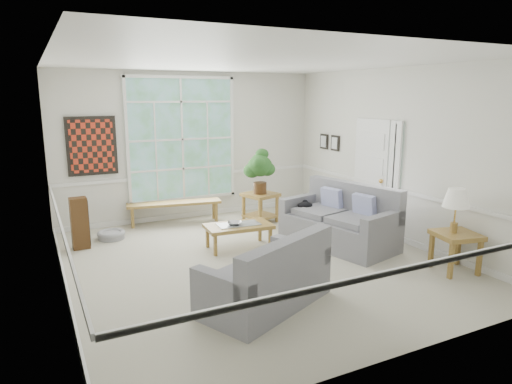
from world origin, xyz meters
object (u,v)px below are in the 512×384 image
loveseat_right (339,216)px  side_table (455,252)px  coffee_table (239,236)px  loveseat_front (265,270)px  end_table (260,208)px

loveseat_right → side_table: size_ratio=3.28×
coffee_table → side_table: (2.38, -2.36, 0.09)m
coffee_table → side_table: size_ratio=1.87×
loveseat_front → loveseat_right: bearing=9.6°
side_table → end_table: bearing=109.9°
end_table → loveseat_right: bearing=-74.8°
loveseat_front → end_table: (1.66, 3.37, -0.15)m
loveseat_front → coffee_table: loveseat_front is taller
loveseat_right → loveseat_front: size_ratio=1.16×
loveseat_front → coffee_table: 2.19m
loveseat_front → coffee_table: size_ratio=1.52×
loveseat_front → side_table: loveseat_front is taller
loveseat_right → loveseat_front: (-2.18, -1.46, -0.07)m
loveseat_front → end_table: size_ratio=2.78×
loveseat_right → end_table: size_ratio=3.21×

